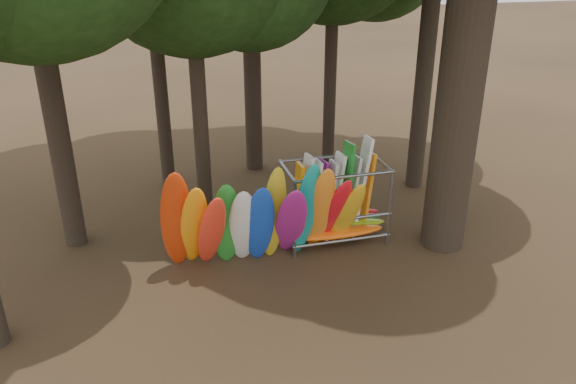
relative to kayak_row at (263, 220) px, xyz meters
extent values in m
plane|color=#47331E|center=(1.02, -0.13, -1.34)|extent=(120.00, 120.00, 0.00)
plane|color=gray|center=(1.02, 59.87, -1.34)|extent=(160.00, 160.00, 0.00)
cylinder|color=black|center=(-4.79, 2.64, 5.00)|extent=(0.58, 0.58, 12.66)
cylinder|color=black|center=(-1.95, 6.38, 4.67)|extent=(0.45, 0.45, 12.00)
cylinder|color=black|center=(3.96, 6.46, 3.48)|extent=(0.44, 0.44, 9.64)
cylinder|color=black|center=(-1.06, 3.27, 3.23)|extent=(0.44, 0.44, 9.14)
ellipsoid|color=red|center=(-2.12, 0.11, 0.19)|extent=(0.80, 1.52, 3.17)
ellipsoid|color=orange|center=(-1.72, 0.07, 0.01)|extent=(0.81, 1.74, 2.82)
ellipsoid|color=#F63720|center=(-1.32, -0.10, -0.10)|extent=(0.87, 1.82, 2.62)
ellipsoid|color=#268229|center=(-0.92, 0.08, -0.05)|extent=(0.80, 1.17, 2.66)
ellipsoid|color=silver|center=(-0.52, -0.01, -0.12)|extent=(0.87, 1.48, 2.57)
ellipsoid|color=#1743BC|center=(-0.13, -0.12, -0.07)|extent=(0.81, 1.43, 2.65)
ellipsoid|color=gold|center=(0.27, 0.02, 0.12)|extent=(0.65, 1.21, 3.00)
ellipsoid|color=#A11E80|center=(0.67, -0.17, -0.08)|extent=(1.00, 1.99, 2.67)
ellipsoid|color=teal|center=(1.07, -0.08, 0.15)|extent=(0.79, 1.44, 3.07)
ellipsoid|color=orange|center=(1.47, -0.02, 0.10)|extent=(0.82, 1.78, 3.00)
ellipsoid|color=red|center=(1.87, 0.09, -0.09)|extent=(0.81, 1.95, 2.67)
ellipsoid|color=gold|center=(2.27, 0.09, -0.17)|extent=(0.76, 1.82, 2.50)
ellipsoid|color=#F05B0D|center=(2.23, 0.48, -0.92)|extent=(2.57, 0.55, 0.24)
ellipsoid|color=#9AB918|center=(2.23, 0.82, -0.92)|extent=(2.99, 0.55, 0.24)
ellipsoid|color=#1B7A37|center=(2.23, 1.17, -0.92)|extent=(3.07, 0.55, 0.24)
ellipsoid|color=red|center=(2.23, 1.48, -0.92)|extent=(3.21, 0.55, 0.24)
cube|color=orange|center=(1.19, 1.07, -0.20)|extent=(0.34, 0.75, 2.30)
cube|color=silver|center=(1.42, 1.23, -0.11)|extent=(0.53, 0.79, 2.46)
cube|color=white|center=(1.65, 1.08, -0.17)|extent=(0.44, 0.75, 2.35)
cube|color=#8E1789|center=(1.88, 1.31, -0.23)|extent=(0.48, 0.79, 2.24)
cube|color=silver|center=(2.11, 1.07, -0.21)|extent=(0.39, 0.75, 2.28)
cube|color=white|center=(2.34, 1.26, -0.14)|extent=(0.53, 0.79, 2.42)
cube|color=#1C7E24|center=(2.57, 1.06, 0.04)|extent=(0.39, 0.82, 2.78)
cube|color=silver|center=(2.80, 1.26, -0.19)|extent=(0.52, 0.78, 2.30)
cube|color=white|center=(3.03, 1.15, 0.09)|extent=(0.62, 0.78, 2.86)
cube|color=orange|center=(3.26, 1.27, -0.17)|extent=(0.45, 0.79, 2.37)
camera|label=1|loc=(-2.71, -12.25, 6.35)|focal=35.00mm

